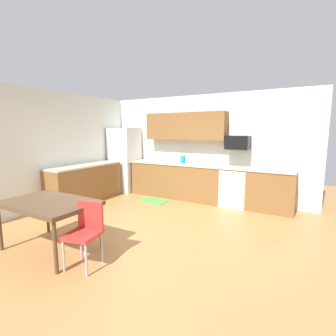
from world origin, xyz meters
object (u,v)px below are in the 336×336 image
refrigerator (125,160)px  oven_range (235,187)px  microwave (238,143)px  dining_table (49,205)px  kettle (183,160)px  chair_near_table (86,229)px

refrigerator → oven_range: (3.27, 0.08, -0.48)m
refrigerator → oven_range: 3.31m
microwave → dining_table: 4.21m
microwave → kettle: microwave is taller
oven_range → dining_table: (-1.80, -3.62, 0.23)m
dining_table → chair_near_table: 0.83m
oven_range → microwave: size_ratio=1.69×
oven_range → chair_near_table: 3.80m
oven_range → kettle: bearing=178.0°
oven_range → refrigerator: bearing=-178.6°
microwave → chair_near_table: microwave is taller
refrigerator → kettle: 1.87m
refrigerator → dining_table: size_ratio=1.33×
refrigerator → kettle: (1.86, 0.13, 0.09)m
dining_table → chair_near_table: size_ratio=1.65×
dining_table → kettle: (0.39, 3.67, 0.33)m
oven_range → kettle: size_ratio=4.55×
chair_near_table → refrigerator: bearing=122.5°
oven_range → microwave: (0.00, 0.10, 1.05)m
microwave → chair_near_table: 4.02m
dining_table → kettle: size_ratio=7.00×
refrigerator → oven_range: size_ratio=2.05×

